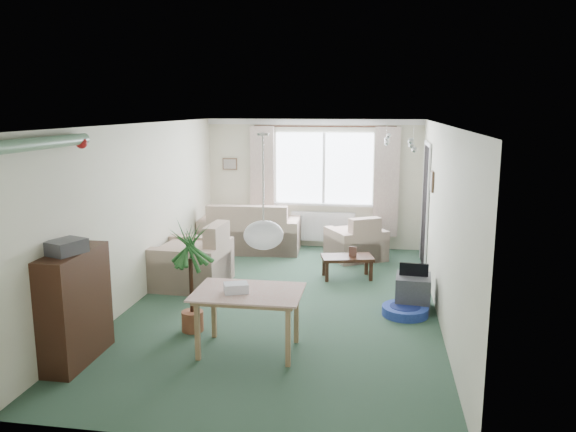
% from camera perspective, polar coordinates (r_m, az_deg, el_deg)
% --- Properties ---
extents(ground, '(6.50, 6.50, 0.00)m').
position_cam_1_polar(ground, '(7.69, -0.36, -8.87)').
color(ground, '#2A4635').
extents(window, '(1.80, 0.03, 1.30)m').
position_cam_1_polar(window, '(10.46, 3.68, 4.87)').
color(window, white).
extents(curtain_rod, '(2.60, 0.03, 0.03)m').
position_cam_1_polar(curtain_rod, '(10.33, 3.69, 9.08)').
color(curtain_rod, black).
extents(curtain_left, '(0.45, 0.08, 2.00)m').
position_cam_1_polar(curtain_left, '(10.57, -2.62, 3.69)').
color(curtain_left, beige).
extents(curtain_right, '(0.45, 0.08, 2.00)m').
position_cam_1_polar(curtain_right, '(10.34, 9.97, 3.38)').
color(curtain_right, beige).
extents(radiator, '(1.20, 0.10, 0.55)m').
position_cam_1_polar(radiator, '(10.60, 3.58, -1.07)').
color(radiator, white).
extents(doorway, '(0.03, 0.95, 2.00)m').
position_cam_1_polar(doorway, '(9.50, 13.80, 0.90)').
color(doorway, black).
extents(pendant_lamp, '(0.36, 0.36, 0.36)m').
position_cam_1_polar(pendant_lamp, '(5.06, -2.50, -1.94)').
color(pendant_lamp, white).
extents(tinsel_garland, '(1.60, 1.60, 0.12)m').
position_cam_1_polar(tinsel_garland, '(5.76, -23.85, 6.76)').
color(tinsel_garland, '#196626').
extents(bauble_cluster_a, '(0.20, 0.20, 0.20)m').
position_cam_1_polar(bauble_cluster_a, '(8.04, 9.98, 8.04)').
color(bauble_cluster_a, silver).
extents(bauble_cluster_b, '(0.20, 0.20, 0.20)m').
position_cam_1_polar(bauble_cluster_b, '(6.85, 12.61, 7.45)').
color(bauble_cluster_b, silver).
extents(wall_picture_back, '(0.28, 0.03, 0.22)m').
position_cam_1_polar(wall_picture_back, '(10.78, -5.92, 5.29)').
color(wall_picture_back, brown).
extents(wall_picture_right, '(0.03, 0.24, 0.30)m').
position_cam_1_polar(wall_picture_right, '(8.43, 14.45, 3.41)').
color(wall_picture_right, brown).
extents(sofa, '(1.86, 1.07, 0.90)m').
position_cam_1_polar(sofa, '(10.37, -3.82, -1.06)').
color(sofa, beige).
rests_on(sofa, ground).
extents(armchair_corner, '(1.16, 1.15, 0.78)m').
position_cam_1_polar(armchair_corner, '(9.87, 6.91, -2.10)').
color(armchair_corner, '#BAAF8C').
rests_on(armchair_corner, ground).
extents(armchair_left, '(1.04, 1.10, 0.94)m').
position_cam_1_polar(armchair_left, '(8.46, -9.78, -3.83)').
color(armchair_left, beige).
rests_on(armchair_left, ground).
extents(coffee_table, '(0.86, 0.60, 0.35)m').
position_cam_1_polar(coffee_table, '(8.78, 6.02, -5.18)').
color(coffee_table, black).
rests_on(coffee_table, ground).
extents(photo_frame, '(0.12, 0.05, 0.16)m').
position_cam_1_polar(photo_frame, '(8.69, 6.59, -3.63)').
color(photo_frame, '#53332A').
rests_on(photo_frame, coffee_table).
extents(bookshelf, '(0.33, 0.97, 1.18)m').
position_cam_1_polar(bookshelf, '(6.26, -20.77, -8.61)').
color(bookshelf, black).
rests_on(bookshelf, ground).
extents(hifi_box, '(0.38, 0.42, 0.14)m').
position_cam_1_polar(hifi_box, '(6.00, -21.65, -2.93)').
color(hifi_box, '#3E3D43').
rests_on(hifi_box, bookshelf).
extents(houseplant, '(0.64, 0.64, 1.29)m').
position_cam_1_polar(houseplant, '(6.69, -9.81, -6.27)').
color(houseplant, '#1D561E').
rests_on(houseplant, ground).
extents(dining_table, '(1.06, 0.71, 0.66)m').
position_cam_1_polar(dining_table, '(6.18, -4.02, -10.70)').
color(dining_table, '#A28058').
rests_on(dining_table, ground).
extents(gift_box, '(0.30, 0.26, 0.12)m').
position_cam_1_polar(gift_box, '(6.02, -5.30, -7.37)').
color(gift_box, white).
rests_on(gift_box, dining_table).
extents(tv_cube, '(0.48, 0.52, 0.44)m').
position_cam_1_polar(tv_cube, '(7.62, 12.57, -7.55)').
color(tv_cube, '#3A3B3F').
rests_on(tv_cube, ground).
extents(pet_bed, '(0.60, 0.60, 0.12)m').
position_cam_1_polar(pet_bed, '(7.41, 11.80, -9.41)').
color(pet_bed, navy).
rests_on(pet_bed, ground).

